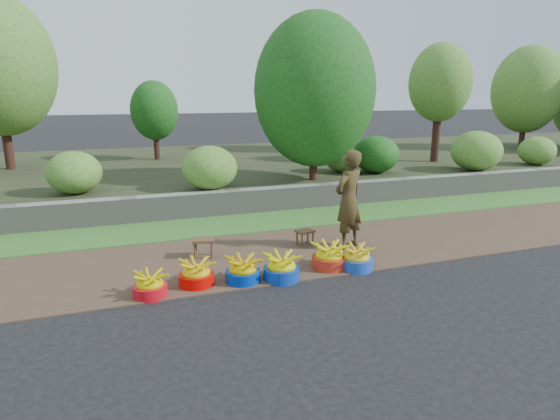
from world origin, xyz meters
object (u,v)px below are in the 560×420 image
object	(u,v)px
basin_d	(281,268)
basin_e	(329,257)
basin_a	(150,286)
basin_c	(243,271)
vendor_woman	(349,200)
basin_f	(357,259)
basin_b	(196,274)
stool_right	(305,233)
stool_left	(203,242)

from	to	relation	value
basin_d	basin_e	size ratio (longest dim) A/B	0.97
basin_a	basin_c	bearing A→B (deg)	2.55
basin_a	vendor_woman	size ratio (longest dim) A/B	0.27
basin_a	basin_e	xyz separation A→B (m)	(2.69, 0.14, 0.03)
basin_d	basin_e	world-z (taller)	basin_e
basin_d	basin_f	size ratio (longest dim) A/B	1.04
basin_b	basin_f	xyz separation A→B (m)	(2.43, -0.19, 0.00)
basin_e	basin_f	size ratio (longest dim) A/B	1.08
basin_b	stool_right	xyz separation A→B (m)	(2.12, 1.13, 0.07)
stool_right	vendor_woman	world-z (taller)	vendor_woman
stool_right	basin_c	bearing A→B (deg)	-140.10
basin_d	stool_left	size ratio (longest dim) A/B	1.28
basin_e	stool_right	distance (m)	1.15
basin_a	basin_f	bearing A→B (deg)	-0.57
basin_f	basin_c	bearing A→B (deg)	177.17
basin_f	vendor_woman	xyz separation A→B (m)	(0.34, 0.96, 0.70)
basin_e	basin_f	bearing A→B (deg)	-24.25
stool_left	stool_right	distance (m)	1.81
basin_b	vendor_woman	bearing A→B (deg)	15.47
basin_b	basin_d	size ratio (longest dim) A/B	0.95
basin_e	stool_right	xyz separation A→B (m)	(0.07, 1.15, 0.05)
stool_left	stool_right	xyz separation A→B (m)	(1.81, 0.03, -0.04)
basin_c	vendor_woman	distance (m)	2.40
basin_e	vendor_woman	xyz separation A→B (m)	(0.72, 0.79, 0.69)
stool_left	vendor_woman	xyz separation A→B (m)	(2.46, -0.33, 0.60)
basin_b	basin_a	bearing A→B (deg)	-166.03
basin_c	basin_f	bearing A→B (deg)	-2.83
basin_e	stool_left	world-z (taller)	basin_e
basin_b	basin_c	size ratio (longest dim) A/B	0.99
basin_f	basin_b	bearing A→B (deg)	175.50
basin_c	basin_d	bearing A→B (deg)	-9.56
basin_e	stool_left	bearing A→B (deg)	147.30
basin_a	basin_d	bearing A→B (deg)	-1.10
basin_f	stool_left	world-z (taller)	basin_f
basin_d	basin_e	distance (m)	0.87
basin_b	basin_f	size ratio (longest dim) A/B	1.00
basin_a	basin_c	size ratio (longest dim) A/B	0.91
basin_d	basin_c	bearing A→B (deg)	170.44
basin_f	stool_right	bearing A→B (deg)	103.25
basin_c	stool_right	size ratio (longest dim) A/B	1.47
basin_b	stool_right	bearing A→B (deg)	28.02
basin_a	stool_left	size ratio (longest dim) A/B	1.12
basin_a	basin_c	xyz separation A→B (m)	(1.29, 0.06, 0.02)
basin_b	basin_c	xyz separation A→B (m)	(0.65, -0.10, 0.00)
vendor_woman	stool_left	bearing A→B (deg)	-33.87
basin_a	basin_e	bearing A→B (deg)	3.00
basin_b	stool_left	xyz separation A→B (m)	(0.31, 1.10, 0.10)
basin_c	stool_left	world-z (taller)	basin_c
basin_d	basin_b	bearing A→B (deg)	170.71
basin_c	stool_left	bearing A→B (deg)	105.71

